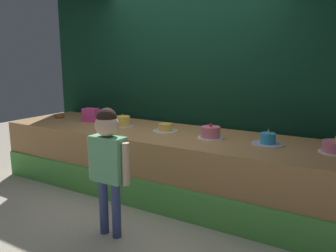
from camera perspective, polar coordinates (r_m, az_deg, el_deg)
The scene contains 11 objects.
ground_plane at distance 3.86m, azimuth -5.31°, elevation -13.60°, with size 12.00×12.00×0.00m, color #BCB29E.
stage_platform at distance 4.16m, azimuth -0.80°, elevation -6.12°, with size 4.38×1.16×0.76m.
curtain_backdrop at distance 4.56m, azimuth 3.68°, elevation 10.28°, with size 4.80×0.08×3.09m, color black.
child_figure at distance 3.07m, azimuth -10.11°, elevation -4.85°, with size 0.46×0.21×1.20m.
pink_box at distance 4.86m, azimuth -12.94°, elevation 1.84°, with size 0.20×0.15×0.18m, color #EE42A2.
donut at distance 5.30m, azimuth -17.90°, elevation 1.58°, with size 0.15×0.15×0.04m, color brown.
cake_far_left at distance 4.41m, azimuth -7.66°, elevation 0.69°, with size 0.30×0.30×0.17m.
cake_left at distance 4.10m, azimuth -0.47°, elevation -0.35°, with size 0.31×0.31×0.09m.
cake_center at distance 3.76m, azimuth 7.21°, elevation -1.12°, with size 0.29×0.29×0.17m.
cake_right at distance 3.61m, azimuth 16.53°, elevation -2.27°, with size 0.33×0.33×0.17m.
cake_far_right at distance 3.52m, azimuth 26.38°, elevation -3.23°, with size 0.29×0.29×0.17m.
Camera 1 is at (2.09, -2.81, 1.62)m, focal length 36.02 mm.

